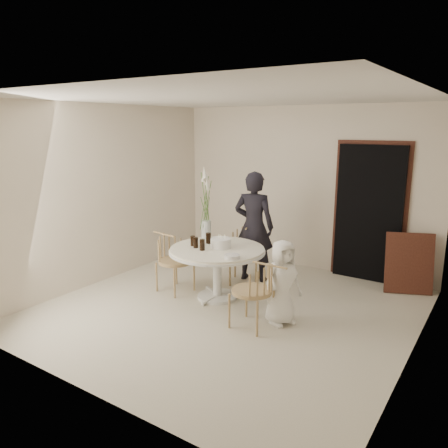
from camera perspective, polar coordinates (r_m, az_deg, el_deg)
The scene contains 18 objects.
ground at distance 5.89m, azimuth 0.58°, elevation -11.07°, with size 4.50×4.50×0.00m, color beige.
room_shell at distance 5.44m, azimuth 0.62°, elevation 4.73°, with size 4.50×4.50×4.50m.
doorway at distance 7.07m, azimuth 18.39°, elevation 1.27°, with size 1.00×0.10×2.10m, color black.
door_trim at distance 7.09m, azimuth 18.51°, elevation 1.80°, with size 1.12×0.03×2.22m, color #572B1D.
table at distance 6.05m, azimuth -0.90°, elevation -4.18°, with size 1.33×1.33×0.73m.
picture_frame at distance 6.84m, azimuth 23.04°, elevation -4.76°, with size 0.66×0.04×0.89m, color #572B1D.
chair_far at distance 6.78m, azimuth 2.99°, elevation -2.81°, with size 0.59×0.62×0.86m.
chair_right at distance 5.18m, azimuth 4.79°, elevation -8.06°, with size 0.52×0.48×0.84m.
chair_left at distance 6.44m, azimuth -7.14°, elevation -3.88°, with size 0.54×0.51×0.84m.
girl at distance 6.73m, azimuth 3.91°, elevation -0.34°, with size 0.62×0.41×1.71m, color black.
boy at distance 5.37m, azimuth 7.62°, elevation -7.56°, with size 0.51×0.33×1.05m, color white.
birthday_cake at distance 6.01m, azimuth -0.44°, elevation -2.50°, with size 0.28×0.28×0.18m.
cola_tumbler_a at distance 6.02m, azimuth -3.72°, elevation -2.44°, with size 0.07×0.07×0.15m, color black.
cola_tumbler_b at distance 5.89m, azimuth -2.86°, elevation -2.73°, with size 0.07×0.07×0.15m, color black.
cola_tumbler_c at distance 6.12m, azimuth -4.09°, elevation -2.21°, with size 0.07×0.07×0.14m, color black.
cola_tumbler_d at distance 6.24m, azimuth -2.05°, elevation -1.84°, with size 0.07×0.07×0.15m, color black.
plate_stack at distance 5.54m, azimuth 1.06°, elevation -4.28°, with size 0.20×0.20×0.05m, color silver.
flower_vase at distance 6.43m, azimuth -2.37°, elevation 1.71°, with size 0.15×0.15×1.08m.
Camera 1 is at (2.93, -4.52, 2.39)m, focal length 35.00 mm.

